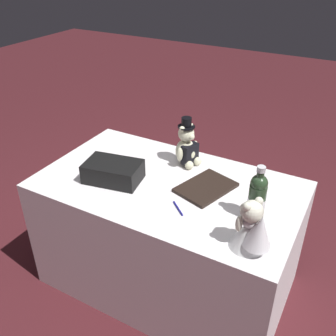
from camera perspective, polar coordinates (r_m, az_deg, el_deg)
ground_plane at (r=2.57m, az=0.00°, el=-16.25°), size 12.00×12.00×0.00m
reception_table at (r=2.31m, az=0.00°, el=-10.02°), size 1.43×0.83×0.74m
teddy_bear_groom at (r=2.22m, az=2.87°, el=3.16°), size 0.16×0.16×0.29m
teddy_bear_bride at (r=1.65m, az=12.52°, el=-8.85°), size 0.22×0.19×0.24m
champagne_bottle at (r=1.82m, az=13.22°, el=-4.21°), size 0.08×0.08×0.29m
signing_pen at (r=1.90m, az=1.45°, el=-5.97°), size 0.10×0.09×0.01m
gift_case_black at (r=2.11m, az=-8.22°, el=-0.53°), size 0.33×0.25×0.11m
guestbook at (r=2.05m, az=5.69°, el=-2.91°), size 0.30×0.35×0.02m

